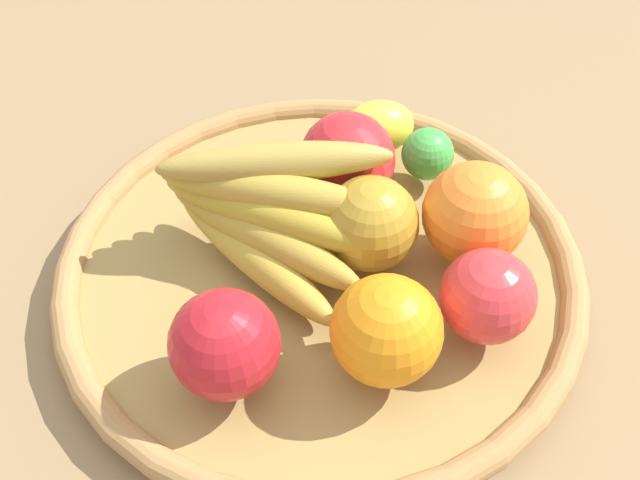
# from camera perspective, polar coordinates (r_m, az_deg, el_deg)

# --- Properties ---
(ground_plane) EXTENTS (2.40, 2.40, 0.00)m
(ground_plane) POSITION_cam_1_polar(r_m,az_deg,el_deg) (0.64, 0.00, -3.12)
(ground_plane) COLOR olive
(ground_plane) RESTS_ON ground
(basket) EXTENTS (0.42, 0.42, 0.03)m
(basket) POSITION_cam_1_polar(r_m,az_deg,el_deg) (0.63, 0.00, -2.21)
(basket) COLOR #A08146
(basket) RESTS_ON ground_plane
(apple_1) EXTENTS (0.11, 0.11, 0.08)m
(apple_1) POSITION_cam_1_polar(r_m,az_deg,el_deg) (0.64, 1.98, 5.85)
(apple_1) COLOR red
(apple_1) RESTS_ON basket
(orange_0) EXTENTS (0.11, 0.11, 0.08)m
(orange_0) POSITION_cam_1_polar(r_m,az_deg,el_deg) (0.53, 5.02, -6.50)
(orange_0) COLOR orange
(orange_0) RESTS_ON basket
(banana_bunch) EXTENTS (0.18, 0.18, 0.09)m
(banana_bunch) POSITION_cam_1_polar(r_m,az_deg,el_deg) (0.59, -3.87, 2.05)
(banana_bunch) COLOR gold
(banana_bunch) RESTS_ON basket
(apple_3) EXTENTS (0.08, 0.08, 0.07)m
(apple_3) POSITION_cam_1_polar(r_m,az_deg,el_deg) (0.59, 3.70, 1.20)
(apple_3) COLOR #AE8626
(apple_3) RESTS_ON basket
(lime_0) EXTENTS (0.06, 0.06, 0.05)m
(lime_0) POSITION_cam_1_polar(r_m,az_deg,el_deg) (0.68, 7.83, 6.22)
(lime_0) COLOR green
(lime_0) RESTS_ON basket
(apple_2) EXTENTS (0.11, 0.11, 0.08)m
(apple_2) POSITION_cam_1_polar(r_m,az_deg,el_deg) (0.53, -6.95, -7.52)
(apple_2) COLOR red
(apple_2) RESTS_ON basket
(apple_0) EXTENTS (0.09, 0.09, 0.07)m
(apple_0) POSITION_cam_1_polar(r_m,az_deg,el_deg) (0.56, 12.09, -4.02)
(apple_0) COLOR red
(apple_0) RESTS_ON basket
(orange_1) EXTENTS (0.11, 0.11, 0.08)m
(orange_1) POSITION_cam_1_polar(r_m,az_deg,el_deg) (0.61, 11.19, 1.89)
(orange_1) COLOR orange
(orange_1) RESTS_ON basket
(lemon_0) EXTENTS (0.07, 0.06, 0.05)m
(lemon_0) POSITION_cam_1_polar(r_m,az_deg,el_deg) (0.70, 4.26, 8.19)
(lemon_0) COLOR yellow
(lemon_0) RESTS_ON basket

